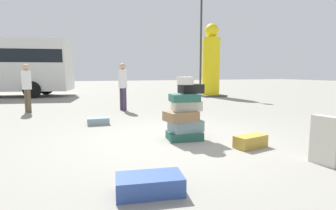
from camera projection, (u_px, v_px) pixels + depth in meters
ground_plane at (178, 140)px, 5.25m from camera, size 80.00×80.00×0.00m
suitcase_tower at (185, 113)px, 5.30m from camera, size 0.86×0.62×1.27m
suitcase_navy_white_trunk at (150, 184)px, 2.93m from camera, size 0.79×0.50×0.21m
suitcase_slate_foreground_near at (98, 121)px, 6.87m from camera, size 0.56×0.37×0.18m
suitcase_cream_right_side at (325, 140)px, 3.83m from camera, size 0.22×0.41×0.72m
suitcase_tan_upright_blue at (250, 141)px, 4.75m from camera, size 0.66×0.41×0.22m
person_bearded_onlooker at (123, 83)px, 9.29m from camera, size 0.30×0.32×1.68m
person_tourist_with_camera at (27, 84)px, 8.81m from camera, size 0.30×0.31×1.64m
yellow_dummy_statue at (211, 64)px, 14.87m from camera, size 1.39×1.39×4.08m
lamp_post at (201, 24)px, 15.74m from camera, size 0.36×0.36×6.65m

